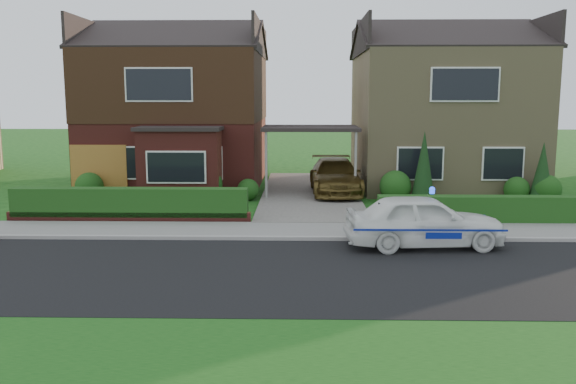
{
  "coord_description": "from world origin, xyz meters",
  "views": [
    {
      "loc": [
        -0.36,
        -13.44,
        3.99
      ],
      "look_at": [
        -0.73,
        3.5,
        1.3
      ],
      "focal_mm": 38.0,
      "sensor_mm": 36.0,
      "label": 1
    }
  ],
  "objects": [
    {
      "name": "kerb",
      "position": [
        0.0,
        3.05,
        0.06
      ],
      "size": [
        60.0,
        0.16,
        0.12
      ],
      "primitive_type": "cube",
      "color": "#9E9993",
      "rests_on": "ground"
    },
    {
      "name": "shrub_right_mid",
      "position": [
        7.8,
        9.5,
        0.48
      ],
      "size": [
        0.96,
        0.96,
        0.96
      ],
      "primitive_type": "sphere",
      "color": "#1C3B12",
      "rests_on": "ground"
    },
    {
      "name": "road",
      "position": [
        0.0,
        0.0,
        0.0
      ],
      "size": [
        60.0,
        6.0,
        0.02
      ],
      "primitive_type": "cube",
      "color": "black",
      "rests_on": "ground"
    },
    {
      "name": "house_right",
      "position": [
        5.8,
        13.99,
        3.66
      ],
      "size": [
        7.5,
        8.06,
        7.25
      ],
      "color": "tan",
      "rests_on": "ground"
    },
    {
      "name": "driveway_car",
      "position": [
        1.0,
        10.75,
        0.8
      ],
      "size": [
        2.07,
        4.76,
        1.36
      ],
      "primitive_type": "imported",
      "rotation": [
        0.0,
        0.0,
        0.03
      ],
      "color": "brown",
      "rests_on": "driveway"
    },
    {
      "name": "police_car",
      "position": [
        2.88,
        2.4,
        0.71
      ],
      "size": [
        3.81,
        4.27,
        1.58
      ],
      "rotation": [
        0.0,
        0.0,
        1.66
      ],
      "color": "white",
      "rests_on": "ground"
    },
    {
      "name": "hedge_right",
      "position": [
        5.8,
        5.35,
        0.0
      ],
      "size": [
        7.5,
        0.55,
        0.8
      ],
      "primitive_type": "cube",
      "color": "#1C3B12",
      "rests_on": "ground"
    },
    {
      "name": "conifer_a",
      "position": [
        4.2,
        9.2,
        1.3
      ],
      "size": [
        0.9,
        0.9,
        2.6
      ],
      "primitive_type": "cone",
      "color": "black",
      "rests_on": "ground"
    },
    {
      "name": "conifer_b",
      "position": [
        8.6,
        9.2,
        1.1
      ],
      "size": [
        0.9,
        0.9,
        2.2
      ],
      "primitive_type": "cone",
      "color": "black",
      "rests_on": "ground"
    },
    {
      "name": "shrub_right_far",
      "position": [
        8.8,
        9.2,
        0.54
      ],
      "size": [
        1.08,
        1.08,
        1.08
      ],
      "primitive_type": "sphere",
      "color": "#1C3B12",
      "rests_on": "ground"
    },
    {
      "name": "shrub_left_near",
      "position": [
        -2.4,
        9.6,
        0.42
      ],
      "size": [
        0.84,
        0.84,
        0.84
      ],
      "primitive_type": "sphere",
      "color": "#1C3B12",
      "rests_on": "ground"
    },
    {
      "name": "shrub_left_far",
      "position": [
        -8.5,
        9.5,
        0.54
      ],
      "size": [
        1.08,
        1.08,
        1.08
      ],
      "primitive_type": "sphere",
      "color": "#1C3B12",
      "rests_on": "ground"
    },
    {
      "name": "dwarf_wall",
      "position": [
        -5.8,
        5.3,
        0.18
      ],
      "size": [
        7.7,
        0.25,
        0.36
      ],
      "primitive_type": "cube",
      "color": "maroon",
      "rests_on": "ground"
    },
    {
      "name": "hedge_left",
      "position": [
        -5.8,
        5.45,
        0.0
      ],
      "size": [
        7.5,
        0.55,
        0.9
      ],
      "primitive_type": "cube",
      "color": "#1C3B12",
      "rests_on": "ground"
    },
    {
      "name": "potted_plant_a",
      "position": [
        -4.38,
        7.13,
        0.42
      ],
      "size": [
        0.49,
        0.38,
        0.84
      ],
      "primitive_type": "imported",
      "rotation": [
        0.0,
        0.0,
        -0.18
      ],
      "color": "gray",
      "rests_on": "ground"
    },
    {
      "name": "shrub_left_mid",
      "position": [
        -4.0,
        9.3,
        0.66
      ],
      "size": [
        1.32,
        1.32,
        1.32
      ],
      "primitive_type": "sphere",
      "color": "#1C3B12",
      "rests_on": "ground"
    },
    {
      "name": "sidewalk",
      "position": [
        0.0,
        4.1,
        0.05
      ],
      "size": [
        60.0,
        2.0,
        0.1
      ],
      "primitive_type": "cube",
      "color": "slate",
      "rests_on": "ground"
    },
    {
      "name": "carport_link",
      "position": [
        0.0,
        10.95,
        2.66
      ],
      "size": [
        3.8,
        3.0,
        2.77
      ],
      "color": "black",
      "rests_on": "ground"
    },
    {
      "name": "house_left",
      "position": [
        -5.78,
        13.9,
        3.81
      ],
      "size": [
        7.5,
        9.53,
        7.25
      ],
      "color": "maroon",
      "rests_on": "ground"
    },
    {
      "name": "shrub_right_near",
      "position": [
        3.2,
        9.4,
        0.6
      ],
      "size": [
        1.2,
        1.2,
        1.2
      ],
      "primitive_type": "sphere",
      "color": "#1C3B12",
      "rests_on": "ground"
    },
    {
      "name": "grass_verge",
      "position": [
        0.0,
        -5.0,
        0.0
      ],
      "size": [
        60.0,
        4.0,
        0.01
      ],
      "primitive_type": "cube",
      "color": "#134312",
      "rests_on": "ground"
    },
    {
      "name": "driveway",
      "position": [
        0.0,
        11.0,
        0.06
      ],
      "size": [
        3.8,
        12.0,
        0.12
      ],
      "primitive_type": "cube",
      "color": "#666059",
      "rests_on": "ground"
    },
    {
      "name": "garage_door",
      "position": [
        -8.25,
        9.96,
        1.05
      ],
      "size": [
        2.2,
        0.1,
        2.1
      ],
      "primitive_type": "cube",
      "color": "#90591F",
      "rests_on": "ground"
    },
    {
      "name": "potted_plant_b",
      "position": [
        -7.62,
        7.55,
        0.4
      ],
      "size": [
        0.56,
        0.53,
        0.81
      ],
      "primitive_type": "imported",
      "rotation": [
        0.0,
        0.0,
        0.5
      ],
      "color": "gray",
      "rests_on": "ground"
    },
    {
      "name": "potted_plant_c",
      "position": [
        -2.5,
        6.0,
        0.37
      ],
      "size": [
        0.58,
        0.58,
        0.75
      ],
      "primitive_type": "imported",
      "rotation": [
        0.0,
        0.0,
        1.01
      ],
      "color": "gray",
      "rests_on": "ground"
    },
    {
      "name": "ground",
      "position": [
        0.0,
        0.0,
        0.0
      ],
      "size": [
        120.0,
        120.0,
        0.0
      ],
      "primitive_type": "plane",
      "color": "#134312",
      "rests_on": "ground"
    }
  ]
}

